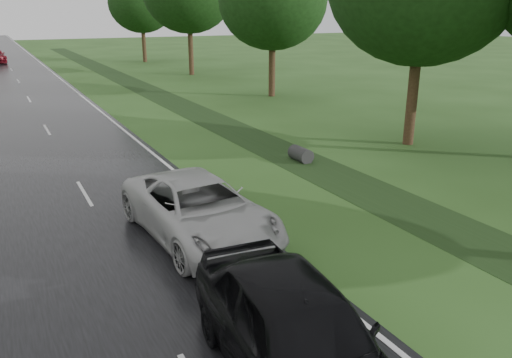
{
  "coord_description": "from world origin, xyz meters",
  "views": [
    {
      "loc": [
        1.39,
        -5.41,
        5.41
      ],
      "look_at": [
        7.13,
        5.42,
        1.3
      ],
      "focal_mm": 35.0,
      "sensor_mm": 36.0,
      "label": 1
    }
  ],
  "objects": [
    {
      "name": "tree_east_f",
      "position": [
        17.5,
        52.0,
        6.37
      ],
      "size": [
        7.2,
        7.2,
        9.62
      ],
      "color": "#3D2419",
      "rests_on": "ground"
    },
    {
      "name": "edge_stripe_east",
      "position": [
        6.75,
        45.0,
        0.04
      ],
      "size": [
        0.12,
        180.0,
        0.01
      ],
      "primitive_type": "cube",
      "color": "silver",
      "rests_on": "road"
    },
    {
      "name": "white_pickup",
      "position": [
        5.5,
        5.34,
        0.79
      ],
      "size": [
        2.84,
        5.54,
        1.5
      ],
      "primitive_type": "imported",
      "rotation": [
        0.0,
        0.0,
        0.07
      ],
      "color": "#BCBCBC",
      "rests_on": "road"
    },
    {
      "name": "tree_east_c",
      "position": [
        18.2,
        24.0,
        6.14
      ],
      "size": [
        7.0,
        7.0,
        9.29
      ],
      "color": "#3D2419",
      "rests_on": "ground"
    },
    {
      "name": "dark_sedan",
      "position": [
        4.84,
        -0.18,
        0.9
      ],
      "size": [
        2.5,
        5.21,
        1.72
      ],
      "primitive_type": "imported",
      "rotation": [
        0.0,
        0.0,
        -0.09
      ],
      "color": "black",
      "rests_on": "road"
    },
    {
      "name": "drainage_ditch",
      "position": [
        11.5,
        18.71,
        0.04
      ],
      "size": [
        2.2,
        120.0,
        0.56
      ],
      "color": "#1B3213",
      "rests_on": "ground"
    }
  ]
}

